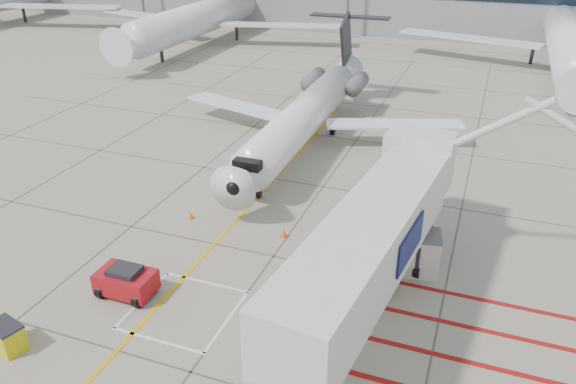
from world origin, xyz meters
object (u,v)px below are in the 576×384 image
at_px(jet_bridge, 366,258).
at_px(spill_bin, 7,337).
at_px(regional_jet, 295,105).
at_px(pushback_tug, 126,280).

height_order(jet_bridge, spill_bin, jet_bridge).
bearing_deg(regional_jet, spill_bin, -101.40).
distance_m(jet_bridge, spill_bin, 13.70).
relative_size(regional_jet, pushback_tug, 11.28).
bearing_deg(regional_jet, jet_bridge, -62.85).
relative_size(regional_jet, spill_bin, 21.40).
xyz_separation_m(regional_jet, pushback_tug, (-1.64, -16.67, -2.87)).
xyz_separation_m(pushback_tug, spill_bin, (-2.24, -4.39, -0.15)).
bearing_deg(jet_bridge, pushback_tug, -167.31).
distance_m(pushback_tug, spill_bin, 4.93).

